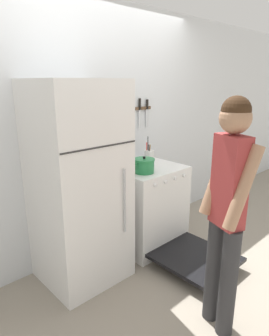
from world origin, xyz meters
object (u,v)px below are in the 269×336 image
object	(u,v)px
utensil_jar	(149,155)
stove_range	(148,207)
dutch_oven_pot	(144,166)
person	(227,206)
refrigerator	(79,185)
tea_kettle	(127,161)

from	to	relation	value
utensil_jar	stove_range	bearing A→B (deg)	-135.96
dutch_oven_pot	utensil_jar	world-z (taller)	utensil_jar
person	refrigerator	bearing A→B (deg)	38.40
refrigerator	dutch_oven_pot	world-z (taller)	refrigerator
refrigerator	person	world-z (taller)	refrigerator
utensil_jar	person	world-z (taller)	person
tea_kettle	person	xyz separation A→B (m)	(-0.31, -1.35, 0.00)
refrigerator	utensil_jar	world-z (taller)	refrigerator
refrigerator	tea_kettle	bearing A→B (deg)	11.37
stove_range	dutch_oven_pot	xyz separation A→B (m)	(-0.16, -0.09, 0.52)
tea_kettle	refrigerator	bearing A→B (deg)	-168.63
refrigerator	tea_kettle	xyz separation A→B (m)	(0.70, 0.14, 0.06)
dutch_oven_pot	utensil_jar	size ratio (longest dim) A/B	0.91
dutch_oven_pot	person	xyz separation A→B (m)	(-0.30, -1.09, -0.01)
refrigerator	dutch_oven_pot	bearing A→B (deg)	-10.19
tea_kettle	stove_range	bearing A→B (deg)	-48.18
refrigerator	stove_range	distance (m)	0.96
refrigerator	stove_range	xyz separation A→B (m)	(0.85, -0.03, -0.45)
stove_range	person	size ratio (longest dim) A/B	0.81
refrigerator	stove_range	size ratio (longest dim) A/B	1.31
tea_kettle	utensil_jar	xyz separation A→B (m)	(0.33, 0.01, 0.01)
dutch_oven_pot	refrigerator	bearing A→B (deg)	169.81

